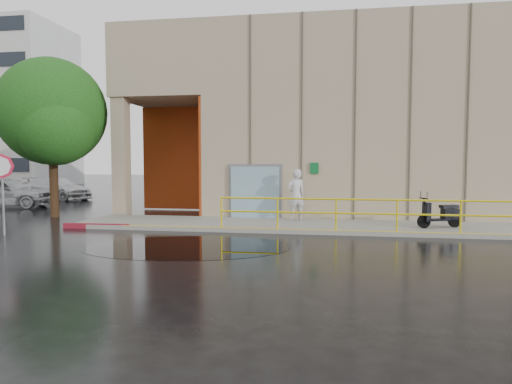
% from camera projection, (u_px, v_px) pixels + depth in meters
% --- Properties ---
extents(ground, '(120.00, 120.00, 0.00)m').
position_uv_depth(ground, '(212.00, 250.00, 12.16)').
color(ground, black).
rests_on(ground, ground).
extents(sidewalk, '(20.00, 3.00, 0.15)m').
position_uv_depth(sidewalk, '(356.00, 227.00, 15.95)').
color(sidewalk, gray).
rests_on(sidewalk, ground).
extents(building, '(20.00, 10.17, 8.00)m').
position_uv_depth(building, '(373.00, 123.00, 21.87)').
color(building, tan).
rests_on(building, ground).
extents(guardrail, '(9.56, 0.06, 1.03)m').
position_uv_depth(guardrail, '(366.00, 214.00, 14.54)').
color(guardrail, '#DBC60B').
rests_on(guardrail, sidewalk).
extents(distant_building, '(12.00, 8.08, 15.00)m').
position_uv_depth(distant_building, '(2.00, 107.00, 43.65)').
color(distant_building, '#BCBBB7').
rests_on(distant_building, ground).
extents(person, '(0.84, 0.73, 1.93)m').
position_uv_depth(person, '(296.00, 195.00, 16.96)').
color(person, silver).
rests_on(person, sidewalk).
extents(scooter, '(1.62, 1.00, 1.22)m').
position_uv_depth(scooter, '(440.00, 207.00, 15.19)').
color(scooter, black).
rests_on(scooter, sidewalk).
extents(stop_sign, '(0.77, 0.24, 2.60)m').
position_uv_depth(stop_sign, '(2.00, 176.00, 14.45)').
color(stop_sign, slate).
rests_on(stop_sign, ground).
extents(red_curb, '(2.40, 0.25, 0.18)m').
position_uv_depth(red_curb, '(96.00, 226.00, 16.01)').
color(red_curb, maroon).
rests_on(red_curb, ground).
extents(puddle, '(6.27, 4.41, 0.01)m').
position_uv_depth(puddle, '(187.00, 247.00, 12.64)').
color(puddle, black).
rests_on(puddle, ground).
extents(car_a, '(4.84, 2.61, 1.57)m').
position_uv_depth(car_a, '(5.00, 192.00, 23.15)').
color(car_a, '#9B9EA2').
rests_on(car_a, ground).
extents(car_c, '(5.04, 3.04, 1.37)m').
position_uv_depth(car_c, '(57.00, 188.00, 27.78)').
color(car_c, silver).
rests_on(car_c, ground).
extents(tree_near, '(4.45, 4.45, 6.65)m').
position_uv_depth(tree_near, '(53.00, 116.00, 18.86)').
color(tree_near, '#2F1F0F').
rests_on(tree_near, ground).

